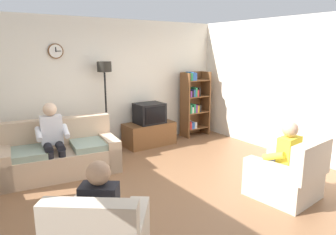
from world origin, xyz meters
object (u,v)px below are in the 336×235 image
bookshelf (193,103)px  person_in_right_armchair (282,155)px  person_in_left_armchair (103,210)px  person_on_couch (53,136)px  tv_stand (149,134)px  floor_lamp (105,82)px  tv (149,113)px  armchair_near_bookshelf (286,178)px  couch (60,155)px

bookshelf → person_in_right_armchair: bookshelf is taller
person_in_left_armchair → person_on_couch: bearing=85.4°
tv_stand → floor_lamp: size_ratio=0.59×
person_in_left_armchair → person_in_right_armchair: size_ratio=1.00×
person_in_left_armchair → tv: bearing=52.3°
person_in_left_armchair → armchair_near_bookshelf: bearing=-2.4°
person_in_left_armchair → tv_stand: bearing=52.5°
tv → floor_lamp: bearing=172.6°
tv → person_in_left_armchair: size_ratio=0.54×
floor_lamp → armchair_near_bookshelf: bearing=-69.3°
armchair_near_bookshelf → tv_stand: bearing=95.6°
tv → bookshelf: size_ratio=0.38×
tv_stand → tv: size_ratio=1.83×
armchair_near_bookshelf → person_in_right_armchair: 0.33m
armchair_near_bookshelf → person_on_couch: 3.67m
floor_lamp → person_in_right_armchair: bearing=-68.9°
tv → armchair_near_bookshelf: (0.32, -3.22, -0.43)m
tv → bookshelf: (1.30, 0.09, 0.09)m
tv → person_in_left_armchair: (-2.40, -3.11, -0.12)m
armchair_near_bookshelf → person_in_right_armchair: size_ratio=0.85×
floor_lamp → person_in_left_armchair: size_ratio=1.65×
person_on_couch → person_in_left_armchair: person_on_couch is taller
bookshelf → person_in_right_armchair: bearing=-107.1°
armchair_near_bookshelf → person_in_left_armchair: size_ratio=0.85×
couch → armchair_near_bookshelf: same height
couch → tv: size_ratio=3.33×
floor_lamp → person_in_right_armchair: (1.26, -3.26, -0.85)m
bookshelf → person_in_right_armchair: (-0.99, -3.23, -0.20)m
person_on_couch → person_in_left_armchair: bearing=-94.6°
couch → person_on_couch: (-0.12, -0.11, 0.39)m
couch → person_in_left_armchair: (-0.32, -2.63, 0.29)m
tv_stand → tv: bearing=-90.0°
tv → person_in_left_armchair: person_in_left_armchair is taller
bookshelf → armchair_near_bookshelf: 3.50m
couch → person_in_left_armchair: 2.66m
person_in_left_armchair → bookshelf: bearing=40.9°
tv_stand → tv: tv is taller
bookshelf → person_on_couch: bearing=-168.9°
bookshelf → person_in_left_armchair: bookshelf is taller
floor_lamp → person_on_couch: bearing=-150.3°
bookshelf → armchair_near_bookshelf: size_ratio=1.64×
couch → person_on_couch: 0.42m
floor_lamp → person_in_left_armchair: (-1.45, -3.23, -0.85)m
bookshelf → tv_stand: bearing=-177.0°
couch → armchair_near_bookshelf: size_ratio=2.10×
couch → tv_stand: 2.15m
person_in_right_armchair → tv_stand: bearing=95.6°
floor_lamp → person_in_right_armchair: floor_lamp is taller
tv_stand → bookshelf: (1.30, 0.07, 0.56)m
armchair_near_bookshelf → person_in_left_armchair: 2.74m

